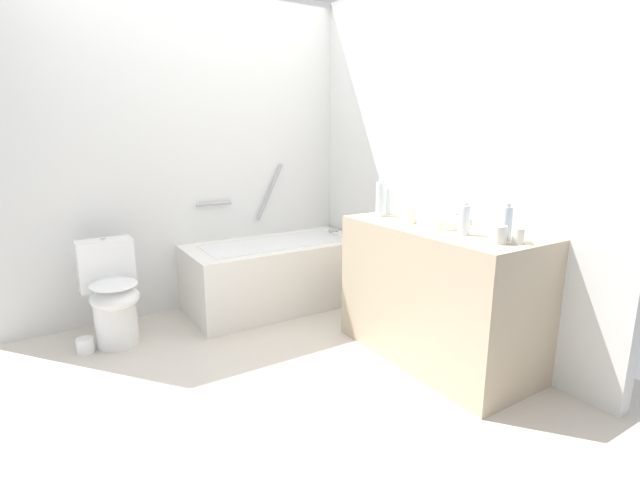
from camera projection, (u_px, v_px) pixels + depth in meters
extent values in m
plane|color=beige|center=(265.00, 366.00, 2.88)|extent=(3.62, 3.62, 0.00)
cube|color=silver|center=(190.00, 153.00, 3.67)|extent=(3.02, 0.10, 2.54)
cube|color=silver|center=(432.00, 156.00, 3.30)|extent=(0.10, 2.92, 2.54)
cube|color=silver|center=(277.00, 274.00, 3.85)|extent=(1.46, 0.70, 0.55)
cube|color=white|center=(276.00, 247.00, 3.80)|extent=(1.20, 0.50, 0.09)
cylinder|color=#A0A0A5|center=(333.00, 230.00, 4.08)|extent=(0.09, 0.03, 0.03)
cylinder|color=#A0A0A5|center=(270.00, 192.00, 4.02)|extent=(0.27, 0.03, 0.49)
cylinder|color=#A0A0A5|center=(214.00, 204.00, 3.78)|extent=(0.29, 0.03, 0.03)
cylinder|color=white|center=(116.00, 320.00, 3.15)|extent=(0.28, 0.28, 0.36)
ellipsoid|color=white|center=(115.00, 297.00, 3.07)|extent=(0.33, 0.38, 0.16)
ellipsoid|color=white|center=(113.00, 284.00, 3.05)|extent=(0.31, 0.36, 0.02)
cube|color=white|center=(106.00, 264.00, 3.21)|extent=(0.37, 0.17, 0.35)
cylinder|color=#BABABF|center=(103.00, 239.00, 3.17)|extent=(0.03, 0.03, 0.01)
cube|color=tan|center=(437.00, 293.00, 2.92)|extent=(0.61, 1.26, 0.87)
cylinder|color=white|center=(441.00, 222.00, 2.81)|extent=(0.29, 0.29, 0.05)
cylinder|color=#B6B6BB|center=(462.00, 218.00, 2.91)|extent=(0.02, 0.02, 0.07)
cylinder|color=#B6B6BB|center=(458.00, 214.00, 2.88)|extent=(0.08, 0.02, 0.02)
cylinder|color=#B6B6BB|center=(469.00, 222.00, 2.86)|extent=(0.03, 0.03, 0.04)
cylinder|color=#B6B6BB|center=(455.00, 219.00, 2.96)|extent=(0.03, 0.03, 0.04)
cylinder|color=silver|center=(506.00, 224.00, 2.42)|extent=(0.06, 0.06, 0.18)
cylinder|color=white|center=(508.00, 205.00, 2.40)|extent=(0.04, 0.04, 0.02)
cylinder|color=silver|center=(464.00, 220.00, 2.56)|extent=(0.06, 0.06, 0.16)
cylinder|color=white|center=(466.00, 204.00, 2.54)|extent=(0.04, 0.04, 0.02)
cylinder|color=silver|center=(381.00, 199.00, 3.15)|extent=(0.07, 0.07, 0.23)
cylinder|color=white|center=(382.00, 181.00, 3.12)|extent=(0.04, 0.04, 0.02)
cylinder|color=silver|center=(387.00, 202.00, 3.23)|extent=(0.06, 0.06, 0.18)
cylinder|color=white|center=(387.00, 188.00, 3.21)|extent=(0.03, 0.03, 0.02)
cylinder|color=white|center=(405.00, 212.00, 3.02)|extent=(0.08, 0.08, 0.10)
cylinder|color=white|center=(518.00, 236.00, 2.37)|extent=(0.06, 0.06, 0.08)
cylinder|color=white|center=(499.00, 235.00, 2.37)|extent=(0.08, 0.08, 0.09)
cylinder|color=white|center=(410.00, 215.00, 2.92)|extent=(0.07, 0.07, 0.10)
cylinder|color=white|center=(85.00, 345.00, 3.05)|extent=(0.11, 0.11, 0.10)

